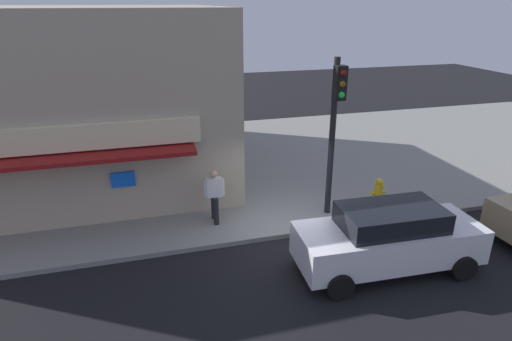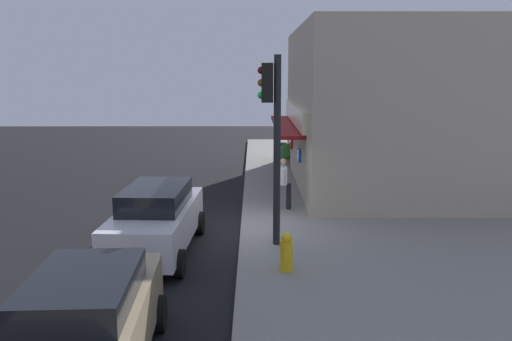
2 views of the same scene
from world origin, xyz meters
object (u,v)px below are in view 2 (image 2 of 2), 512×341
object	(u,v)px
pedestrian	(283,181)
potted_plant_by_window	(326,181)
parked_car_white	(157,219)
fire_hydrant	(286,252)
potted_plant_by_doorway	(287,153)
trash_can	(282,152)
traffic_light	(273,125)
parked_car_tan	(85,326)

from	to	relation	value
pedestrian	potted_plant_by_window	size ratio (longest dim) A/B	1.82
potted_plant_by_window	parked_car_white	world-z (taller)	parked_car_white
fire_hydrant	parked_car_white	bearing A→B (deg)	-117.18
fire_hydrant	potted_plant_by_doorway	xyz separation A→B (m)	(-13.56, 0.84, 0.15)
potted_plant_by_doorway	potted_plant_by_window	xyz separation A→B (m)	(6.27, 1.00, -0.04)
pedestrian	trash_can	bearing A→B (deg)	177.09
trash_can	potted_plant_by_window	xyz separation A→B (m)	(7.38, 1.16, 0.07)
traffic_light	pedestrian	distance (m)	4.14
fire_hydrant	potted_plant_by_doorway	size ratio (longest dim) A/B	0.85
traffic_light	potted_plant_by_doorway	xyz separation A→B (m)	(-11.69, 1.10, -2.50)
traffic_light	potted_plant_by_doorway	size ratio (longest dim) A/B	4.64
trash_can	potted_plant_by_doorway	size ratio (longest dim) A/B	0.89
fire_hydrant	trash_can	size ratio (longest dim) A/B	0.96
pedestrian	fire_hydrant	bearing A→B (deg)	-2.22
potted_plant_by_doorway	fire_hydrant	bearing A→B (deg)	-3.57
potted_plant_by_window	parked_car_tan	world-z (taller)	parked_car_tan
potted_plant_by_doorway	parked_car_tan	bearing A→B (deg)	-12.95
pedestrian	potted_plant_by_doorway	world-z (taller)	pedestrian
pedestrian	potted_plant_by_doorway	distance (m)	8.22
trash_can	parked_car_white	size ratio (longest dim) A/B	0.20
traffic_light	parked_car_white	bearing A→B (deg)	-85.25
potted_plant_by_doorway	parked_car_white	distance (m)	12.59
traffic_light	parked_car_tan	size ratio (longest dim) A/B	1.10
fire_hydrant	potted_plant_by_window	bearing A→B (deg)	165.82
trash_can	parked_car_white	xyz separation A→B (m)	(13.04, -3.84, 0.28)
parked_car_tan	potted_plant_by_window	bearing A→B (deg)	155.98
fire_hydrant	potted_plant_by_window	xyz separation A→B (m)	(-7.28, 1.84, 0.10)
traffic_light	trash_can	world-z (taller)	traffic_light
fire_hydrant	trash_can	xyz separation A→B (m)	(-14.66, 0.68, 0.03)
pedestrian	parked_car_white	xyz separation A→B (m)	(3.75, -3.36, -0.18)
trash_can	potted_plant_by_doorway	distance (m)	1.13
parked_car_white	parked_car_tan	size ratio (longest dim) A/B	1.08
traffic_light	potted_plant_by_doorway	world-z (taller)	traffic_light
trash_can	parked_car_tan	bearing A→B (deg)	-11.72
parked_car_tan	pedestrian	bearing A→B (deg)	160.06
fire_hydrant	potted_plant_by_window	distance (m)	7.51
fire_hydrant	trash_can	distance (m)	14.68
pedestrian	potted_plant_by_doorway	bearing A→B (deg)	175.55
trash_can	potted_plant_by_window	world-z (taller)	trash_can
potted_plant_by_doorway	parked_car_white	world-z (taller)	parked_car_white
potted_plant_by_doorway	potted_plant_by_window	bearing A→B (deg)	9.01
potted_plant_by_doorway	parked_car_white	bearing A→B (deg)	-18.53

